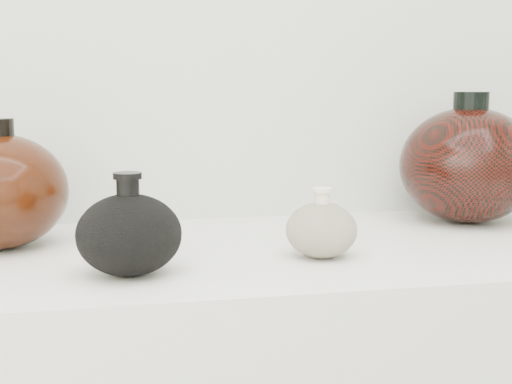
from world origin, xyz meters
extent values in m
cube|color=beige|center=(0.00, 0.95, 0.89)|extent=(1.20, 0.50, 0.03)
ellipsoid|color=black|center=(-0.16, 0.83, 0.95)|extent=(0.17, 0.17, 0.10)
cylinder|color=black|center=(-0.16, 0.83, 1.01)|extent=(0.04, 0.04, 0.03)
cylinder|color=black|center=(-0.16, 0.83, 1.03)|extent=(0.05, 0.05, 0.01)
ellipsoid|color=#B9A694|center=(0.11, 0.87, 0.94)|extent=(0.13, 0.13, 0.08)
cylinder|color=beige|center=(0.11, 0.87, 0.98)|extent=(0.03, 0.03, 0.02)
cylinder|color=beige|center=(0.11, 0.87, 1.00)|extent=(0.03, 0.03, 0.01)
ellipsoid|color=black|center=(0.44, 1.07, 1.00)|extent=(0.30, 0.30, 0.20)
cylinder|color=black|center=(0.44, 1.07, 1.11)|extent=(0.08, 0.08, 0.04)
camera|label=1|loc=(-0.18, -0.07, 1.14)|focal=50.00mm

